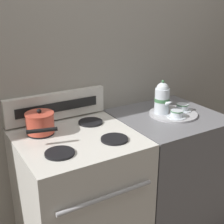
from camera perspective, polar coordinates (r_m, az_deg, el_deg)
wall_back at (r=2.23m, az=-2.36°, el=4.68°), size 6.00×0.05×2.20m
stove at (r=2.08m, az=-5.91°, el=-16.20°), size 0.69×0.69×0.94m
control_panel at (r=2.07m, az=-10.12°, el=1.12°), size 0.68×0.05×0.18m
side_counter at (r=2.40m, az=9.63°, el=-10.99°), size 0.68×0.66×0.93m
saucepan at (r=1.89m, az=-13.02°, el=-1.91°), size 0.21×0.28×0.15m
serving_tray at (r=2.20m, az=11.13°, el=-0.33°), size 0.33×0.33×0.01m
teapot at (r=2.15m, az=9.17°, el=2.54°), size 0.10×0.16×0.23m
teacup_left at (r=2.12m, az=11.75°, el=-0.33°), size 0.13×0.13×0.05m
teacup_right at (r=2.25m, az=12.72°, el=0.84°), size 0.13×0.13×0.05m
creamer_jug at (r=2.27m, az=9.30°, el=1.41°), size 0.07×0.07×0.06m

